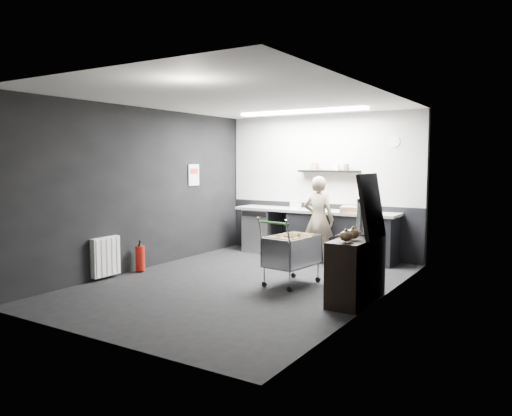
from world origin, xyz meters
The scene contains 22 objects.
floor centered at (0.00, 0.00, 0.00)m, with size 5.50×5.50×0.00m, color black.
ceiling centered at (0.00, 0.00, 2.70)m, with size 5.50×5.50×0.00m, color white.
wall_back centered at (0.00, 2.75, 1.35)m, with size 5.50×5.50×0.00m, color black.
wall_front centered at (0.00, -2.75, 1.35)m, with size 5.50×5.50×0.00m, color black.
wall_left centered at (-2.00, 0.00, 1.35)m, with size 5.50×5.50×0.00m, color black.
wall_right centered at (2.00, 0.00, 1.35)m, with size 5.50×5.50×0.00m, color black.
kitchen_wall_panel centered at (0.00, 2.73, 1.85)m, with size 3.95×0.02×1.70m, color silver.
dado_panel centered at (0.00, 2.73, 0.50)m, with size 3.95×0.02×1.00m, color black.
floating_shelf centered at (0.20, 2.62, 1.62)m, with size 1.20×0.22×0.04m, color black.
wall_clock centered at (1.40, 2.72, 2.15)m, with size 0.20×0.20×0.03m, color white.
poster centered at (-1.98, 1.30, 1.55)m, with size 0.02×0.30×0.40m, color white.
poster_red_band centered at (-1.98, 1.30, 1.62)m, with size 0.01×0.22×0.10m, color red.
radiator centered at (-1.94, -0.90, 0.35)m, with size 0.10×0.50×0.60m, color white.
ceiling_strip centered at (0.00, 1.85, 2.67)m, with size 2.40×0.20×0.04m, color white.
prep_counter centered at (0.14, 2.42, 0.46)m, with size 3.20×0.61×0.90m.
person centered at (0.30, 1.97, 0.78)m, with size 0.57×0.37×1.55m, color beige.
shopping_cart centered at (0.64, 0.32, 0.46)m, with size 0.63×0.95×0.98m.
sideboard centered at (1.78, -0.01, 0.53)m, with size 0.47×1.11×1.66m.
fire_extinguisher centered at (-1.85, -0.26, 0.24)m, with size 0.15×0.15×0.50m.
cardboard_box centered at (0.85, 2.37, 0.95)m, with size 0.52×0.40×0.10m, color #A37957.
pink_tub centered at (-0.38, 2.42, 1.00)m, with size 0.19×0.19×0.19m, color beige.
white_container centered at (-0.37, 2.37, 0.98)m, with size 0.18×0.14×0.16m, color white.
Camera 1 is at (4.03, -6.07, 1.82)m, focal length 35.00 mm.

